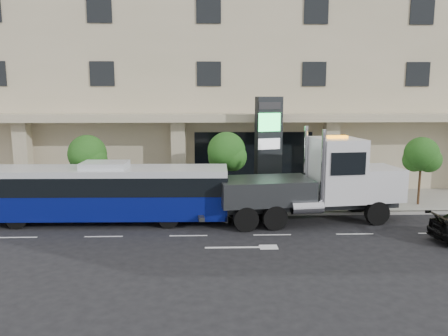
% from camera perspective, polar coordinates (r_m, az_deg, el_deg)
% --- Properties ---
extents(ground, '(120.00, 120.00, 0.00)m').
position_cam_1_polar(ground, '(22.64, 5.77, -7.51)').
color(ground, black).
rests_on(ground, ground).
extents(sidewalk, '(120.00, 6.00, 0.15)m').
position_cam_1_polar(sidewalk, '(27.41, 4.40, -4.33)').
color(sidewalk, gray).
rests_on(sidewalk, ground).
extents(curb, '(120.00, 0.30, 0.15)m').
position_cam_1_polar(curb, '(24.52, 5.16, -5.99)').
color(curb, gray).
rests_on(curb, ground).
extents(convention_center, '(60.00, 17.60, 20.00)m').
position_cam_1_polar(convention_center, '(37.16, 2.81, 14.65)').
color(convention_center, tan).
rests_on(convention_center, ground).
extents(tree_left, '(2.27, 2.20, 4.22)m').
position_cam_1_polar(tree_left, '(26.25, -17.35, 1.41)').
color(tree_left, '#422B19').
rests_on(tree_left, sidewalk).
extents(tree_mid, '(2.28, 2.20, 4.38)m').
position_cam_1_polar(tree_mid, '(25.29, 0.38, 1.89)').
color(tree_mid, '#422B19').
rests_on(tree_mid, sidewalk).
extents(tree_right, '(2.10, 2.00, 4.04)m').
position_cam_1_polar(tree_right, '(28.21, 24.43, 1.37)').
color(tree_right, '#422B19').
rests_on(tree_right, sidewalk).
extents(city_bus, '(12.70, 2.87, 3.21)m').
position_cam_1_polar(city_bus, '(23.58, -15.17, -3.01)').
color(city_bus, black).
rests_on(city_bus, ground).
extents(tow_truck, '(10.97, 3.84, 4.96)m').
position_cam_1_polar(tow_truck, '(23.42, 12.19, -1.95)').
color(tow_truck, '#2D3033').
rests_on(tow_truck, ground).
extents(signage_pylon, '(1.68, 1.02, 6.38)m').
position_cam_1_polar(signage_pylon, '(26.29, 5.82, 2.41)').
color(signage_pylon, black).
rests_on(signage_pylon, sidewalk).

